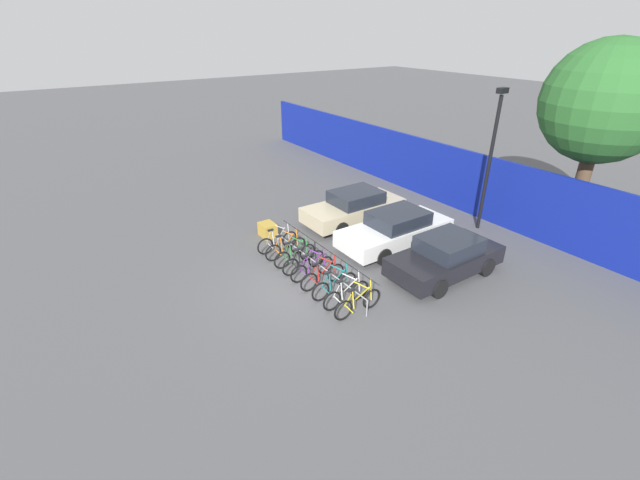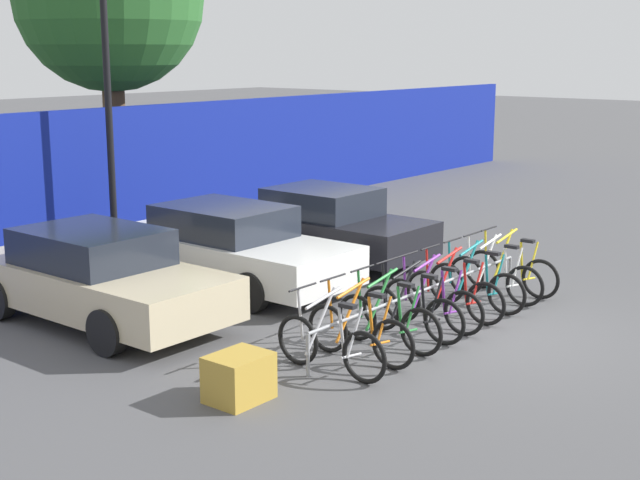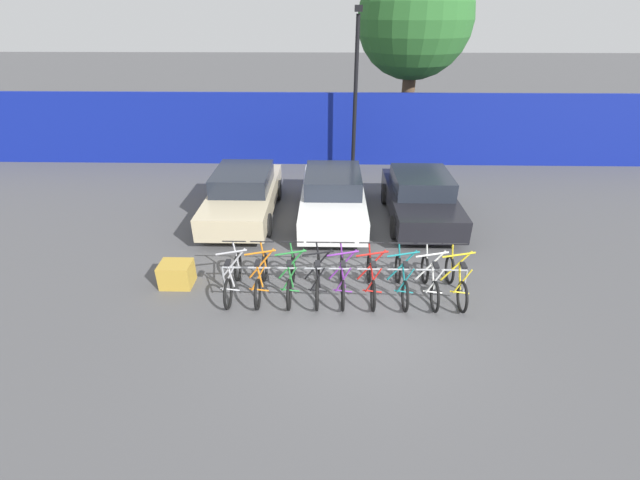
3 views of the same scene
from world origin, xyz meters
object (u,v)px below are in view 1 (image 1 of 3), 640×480
bike_rack (316,264)px  bicycle_yellow (358,303)px  bicycle_purple (312,268)px  bicycle_red (323,276)px  tree_behind_hoarding (604,103)px  bicycle_white (346,294)px  cargo_crate (268,230)px  bicycle_silver (278,242)px  bicycle_teal (334,285)px  bicycle_orange (286,248)px  car_black (446,257)px  bicycle_black (304,262)px  lamp_post (491,154)px  bicycle_green (295,255)px  car_beige (354,207)px  car_white (395,229)px

bike_rack → bicycle_yellow: 2.41m
bike_rack → bicycle_purple: bicycle_purple is taller
bicycle_purple → bicycle_red: same height
bicycle_yellow → tree_behind_hoarding: tree_behind_hoarding is taller
tree_behind_hoarding → bicycle_white: bearing=-95.5°
bicycle_red → cargo_crate: (-4.32, 0.28, -0.10)m
bicycle_silver → bicycle_teal: same height
bicycle_orange → cargo_crate: (-1.95, 0.28, -0.10)m
car_black → cargo_crate: size_ratio=5.79×
bicycle_purple → bicycle_white: same height
bicycle_orange → bicycle_red: same height
tree_behind_hoarding → bicycle_teal: bearing=-98.6°
bicycle_black → bicycle_yellow: (2.96, 0.00, 0.00)m
car_black → lamp_post: (-1.76, 4.13, 2.47)m
bicycle_red → bicycle_black: bearing=177.1°
bicycle_green → bicycle_teal: same height
bicycle_silver → cargo_crate: 1.37m
bicycle_orange → car_black: size_ratio=0.42×
car_beige → bicycle_teal: bearing=-44.3°
bicycle_yellow → car_black: 3.86m
bicycle_red → tree_behind_hoarding: size_ratio=0.23×
car_white → bicycle_silver: bearing=-118.9°
bicycle_white → bicycle_teal: bearing=179.0°
bicycle_white → bicycle_purple: bearing=179.0°
cargo_crate → tree_behind_hoarding: tree_behind_hoarding is taller
bike_rack → tree_behind_hoarding: tree_behind_hoarding is taller
bicycle_black → bicycle_purple: same height
bicycle_silver → car_white: car_white is taller
bicycle_silver → bicycle_purple: (2.37, 0.00, 0.00)m
bicycle_red → tree_behind_hoarding: (2.29, 10.77, 4.75)m
bicycle_red → lamp_post: bearing=87.3°
bicycle_purple → bicycle_teal: (1.27, 0.00, 0.00)m
bicycle_silver → car_black: (4.71, 3.85, 0.31)m
bicycle_purple → bicycle_red: (0.62, 0.00, 0.00)m
bicycle_orange → bicycle_yellow: bearing=-3.0°
tree_behind_hoarding → bicycle_green: bearing=-110.5°
bicycle_orange → lamp_post: 8.76m
bicycle_silver → bicycle_black: 1.84m
bicycle_yellow → lamp_post: 8.65m
bicycle_green → lamp_post: (1.69, 7.97, 2.78)m
bicycle_purple → car_black: (2.34, 3.85, 0.31)m
bicycle_orange → lamp_post: bearing=70.7°
bicycle_green → bicycle_teal: size_ratio=1.00×
bicycle_green → cargo_crate: bearing=174.7°
bicycle_green → car_black: (3.45, 3.85, 0.31)m
bicycle_black → tree_behind_hoarding: size_ratio=0.23×
car_black → cargo_crate: 7.03m
bicycle_white → cargo_crate: size_ratio=2.44×
bicycle_white → car_black: car_black is taller
bicycle_teal → bicycle_green: bearing=-179.6°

